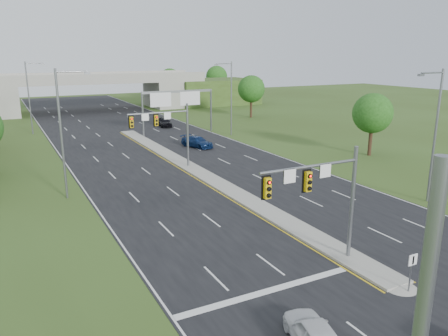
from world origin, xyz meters
The scene contains 21 objects.
ground centered at (0.00, 0.00, 0.00)m, with size 240.00×240.00×0.00m, color #344719.
road centered at (0.00, 35.00, 0.01)m, with size 24.00×160.00×0.02m, color black.
median centered at (0.00, 23.00, 0.10)m, with size 2.00×54.00×0.16m, color gray.
median_nose centered at (0.00, -4.00, 0.10)m, with size 2.00×2.00×0.16m, color gray.
lane_markings centered at (-0.60, 28.91, 0.02)m, with size 23.72×160.00×0.01m.
signal_mast_near centered at (-2.26, -0.07, 4.73)m, with size 6.62×0.60×7.00m.
signal_mast_far centered at (-2.26, 24.93, 4.73)m, with size 6.62×0.60×7.00m.
keep_right_sign centered at (0.00, -4.53, 1.52)m, with size 0.60×0.13×2.20m.
sign_gantry centered at (6.68, 44.92, 5.24)m, with size 11.58×0.44×6.67m.
overpass centered at (0.00, 80.00, 3.55)m, with size 80.00×14.00×8.10m.
lightpole_l_mid centered at (-13.30, 20.00, 6.10)m, with size 2.85×0.25×11.00m.
lightpole_l_far centered at (-13.30, 55.00, 6.10)m, with size 2.85×0.25×11.00m.
lightpole_r_near centered at (13.30, 5.00, 6.10)m, with size 2.85×0.25×11.00m.
lightpole_r_far centered at (13.30, 40.00, 6.10)m, with size 2.85×0.25×11.00m.
tree_r_near centered at (22.00, 20.00, 5.18)m, with size 4.80×4.80×7.60m.
tree_r_mid centered at (26.00, 55.00, 5.51)m, with size 5.20×5.20×8.12m.
tree_back_c centered at (24.00, 94.00, 5.51)m, with size 5.60×5.60×8.32m.
tree_back_d centered at (38.00, 94.00, 5.84)m, with size 6.00×6.00×8.85m.
car_white centered at (-7.27, -5.79, 0.71)m, with size 1.64×4.08×1.39m, color silver.
car_far_b centered at (5.15, 34.13, 0.74)m, with size 2.02×4.98×1.44m, color #0C204B.
car_far_c centered at (7.18, 52.33, 0.81)m, with size 1.86×4.62×1.58m, color black.
Camera 1 is at (-18.02, -18.18, 12.14)m, focal length 35.00 mm.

